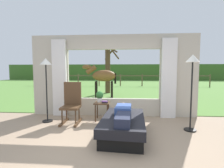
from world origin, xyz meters
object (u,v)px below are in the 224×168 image
book_stack (105,102)px  floor_lamp_left (46,71)px  floor_lamp_right (192,70)px  pasture_tree (108,67)px  side_table (102,106)px  recliner_sofa (123,126)px  rocking_chair (72,103)px  reclining_person (123,113)px  potted_plant (100,96)px  horse (102,76)px

book_stack → floor_lamp_left: (-1.61, -0.19, 0.89)m
floor_lamp_right → pasture_tree: 6.94m
side_table → floor_lamp_right: bearing=-16.7°
recliner_sofa → side_table: side_table is taller
rocking_chair → reclining_person: bearing=-33.6°
reclining_person → rocking_chair: 1.69m
rocking_chair → pasture_tree: size_ratio=0.34×
rocking_chair → side_table: bearing=15.5°
reclining_person → side_table: bearing=122.5°
potted_plant → side_table: bearing=-36.9°
floor_lamp_right → horse: floor_lamp_right is taller
pasture_tree → recliner_sofa: bearing=-81.7°
side_table → floor_lamp_left: (-1.52, -0.25, 1.01)m
horse → pasture_tree: 1.84m
side_table → pasture_tree: bearing=93.8°
floor_lamp_left → horse: bearing=76.7°
potted_plant → pasture_tree: (-0.30, 5.70, 0.96)m
potted_plant → floor_lamp_left: size_ratio=0.18×
rocking_chair → pasture_tree: (0.43, 6.01, 1.11)m
recliner_sofa → pasture_tree: size_ratio=0.53×
horse → pasture_tree: (0.14, 1.76, 0.50)m
side_table → floor_lamp_right: size_ratio=0.29×
horse → reclining_person: bearing=-170.5°
side_table → horse: (-0.52, 4.00, 0.73)m
horse → potted_plant: bearing=-176.6°
rocking_chair → floor_lamp_left: 1.14m
potted_plant → reclining_person: bearing=-59.9°
recliner_sofa → pasture_tree: bearing=102.4°
rocking_chair → floor_lamp_right: (3.04, -0.42, 0.92)m
recliner_sofa → potted_plant: 1.44m
horse → recliner_sofa: bearing=-170.4°
rocking_chair → horse: horse is taller
reclining_person → floor_lamp_right: floor_lamp_right is taller
book_stack → pasture_tree: (-0.47, 5.82, 1.11)m
book_stack → floor_lamp_left: 1.85m
horse → floor_lamp_left: bearing=163.7°
reclining_person → floor_lamp_right: bearing=20.8°
side_table → potted_plant: bearing=143.1°
book_stack → pasture_tree: pasture_tree is taller
book_stack → floor_lamp_left: floor_lamp_left is taller
pasture_tree → book_stack: bearing=-85.4°
floor_lamp_left → floor_lamp_right: floor_lamp_right is taller
reclining_person → potted_plant: size_ratio=4.49×
floor_lamp_right → horse: bearing=120.5°
reclining_person → pasture_tree: 7.07m
recliner_sofa → reclining_person: (0.00, -0.05, 0.30)m
recliner_sofa → floor_lamp_left: (-2.14, 0.85, 1.22)m
rocking_chair → horse: size_ratio=0.62×
recliner_sofa → side_table: (-0.62, 1.10, 0.21)m
rocking_chair → side_table: size_ratio=2.15×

